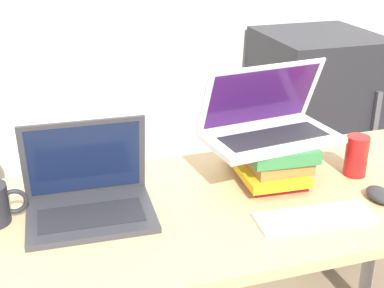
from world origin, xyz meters
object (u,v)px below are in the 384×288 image
at_px(wireless_keyboard, 315,217).
at_px(mouse, 381,195).
at_px(mini_fridge, 311,138).
at_px(laptop_on_books, 268,123).
at_px(laptop_left, 89,196).
at_px(soda_can, 356,156).
at_px(book_stack, 271,159).

bearing_deg(wireless_keyboard, mouse, 10.02).
bearing_deg(mini_fridge, laptop_on_books, -128.26).
height_order(laptop_left, soda_can, laptop_left).
distance_m(laptop_on_books, wireless_keyboard, 0.31).
height_order(laptop_on_books, wireless_keyboard, laptop_on_books).
bearing_deg(soda_can, laptop_on_books, 164.53).
distance_m(laptop_left, laptop_on_books, 0.54).
bearing_deg(mouse, wireless_keyboard, -169.98).
xyz_separation_m(laptop_left, laptop_on_books, (0.52, 0.06, 0.12)).
height_order(laptop_left, laptop_on_books, laptop_on_books).
bearing_deg(laptop_on_books, mouse, -43.47).
relative_size(laptop_on_books, wireless_keyboard, 1.26).
height_order(soda_can, mini_fridge, mini_fridge).
bearing_deg(book_stack, soda_can, -11.82).
relative_size(laptop_left, mini_fridge, 0.34).
distance_m(book_stack, soda_can, 0.25).
bearing_deg(mini_fridge, laptop_left, -144.03).
bearing_deg(mouse, book_stack, 138.00).
xyz_separation_m(laptop_left, wireless_keyboard, (0.54, -0.21, -0.04)).
relative_size(book_stack, mini_fridge, 0.29).
relative_size(laptop_left, wireless_keyboard, 1.06).
xyz_separation_m(laptop_left, mouse, (0.76, -0.17, -0.03)).
bearing_deg(laptop_on_books, soda_can, -15.47).
relative_size(laptop_left, mouse, 3.34).
bearing_deg(laptop_left, book_stack, 4.22).
distance_m(laptop_left, book_stack, 0.53).
bearing_deg(mini_fridge, book_stack, -127.15).
xyz_separation_m(book_stack, mini_fridge, (0.58, 0.77, -0.31)).
bearing_deg(laptop_on_books, book_stack, -65.57).
bearing_deg(laptop_on_books, wireless_keyboard, -85.88).
relative_size(laptop_left, book_stack, 1.17).
height_order(mouse, mini_fridge, mini_fridge).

